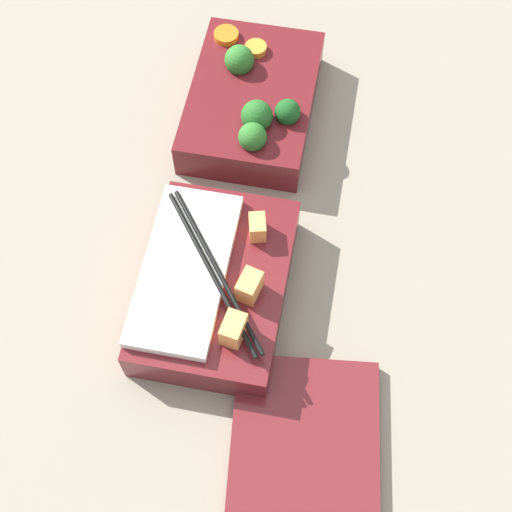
{
  "coord_description": "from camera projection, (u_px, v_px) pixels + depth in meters",
  "views": [
    {
      "loc": [
        0.44,
        0.11,
        0.72
      ],
      "look_at": [
        0.09,
        0.05,
        0.05
      ],
      "focal_mm": 50.0,
      "sensor_mm": 36.0,
      "label": 1
    }
  ],
  "objects": [
    {
      "name": "bento_lid",
      "position": [
        304.0,
        463.0,
        0.7
      ],
      "size": [
        0.23,
        0.17,
        0.01
      ],
      "primitive_type": "cube",
      "rotation": [
        0.0,
        0.0,
        0.11
      ],
      "color": "maroon",
      "rests_on": "ground_plane"
    },
    {
      "name": "ground_plane",
      "position": [
        231.0,
        203.0,
        0.85
      ],
      "size": [
        3.0,
        3.0,
        0.0
      ],
      "primitive_type": "plane",
      "color": "gray"
    },
    {
      "name": "bento_tray_rice",
      "position": [
        213.0,
        284.0,
        0.76
      ],
      "size": [
        0.22,
        0.15,
        0.08
      ],
      "color": "maroon",
      "rests_on": "ground_plane"
    },
    {
      "name": "bento_tray_vegetable",
      "position": [
        253.0,
        101.0,
        0.88
      ],
      "size": [
        0.22,
        0.15,
        0.08
      ],
      "color": "maroon",
      "rests_on": "ground_plane"
    }
  ]
}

